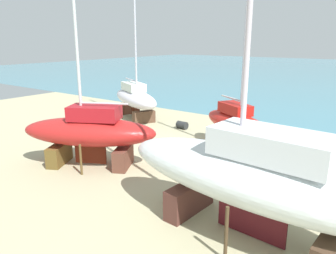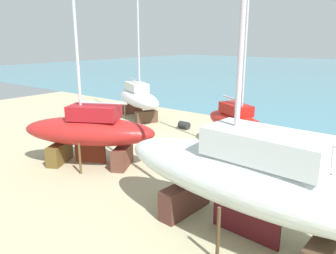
% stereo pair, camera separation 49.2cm
% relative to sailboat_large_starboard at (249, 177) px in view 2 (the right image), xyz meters
% --- Properties ---
extents(ground_plane, '(51.88, 51.88, 0.00)m').
position_rel_sailboat_large_starboard_xyz_m(ground_plane, '(-8.41, 3.06, -2.32)').
color(ground_plane, tan).
extents(sailboat_large_starboard, '(10.93, 3.82, 17.62)m').
position_rel_sailboat_large_starboard_xyz_m(sailboat_large_starboard, '(0.00, 0.00, 0.00)').
color(sailboat_large_starboard, '#532E27').
rests_on(sailboat_large_starboard, ground).
extents(sailboat_far_slipway, '(6.38, 4.92, 11.68)m').
position_rel_sailboat_large_starboard_xyz_m(sailboat_far_slipway, '(-4.46, 8.23, -0.56)').
color(sailboat_far_slipway, brown).
rests_on(sailboat_far_slipway, ground).
extents(sailboat_mid_port, '(7.69, 5.68, 11.44)m').
position_rel_sailboat_large_starboard_xyz_m(sailboat_mid_port, '(-9.89, 1.22, -0.38)').
color(sailboat_mid_port, brown).
rests_on(sailboat_mid_port, ground).
extents(sailboat_small_center, '(8.05, 5.70, 14.22)m').
position_rel_sailboat_large_starboard_xyz_m(sailboat_small_center, '(-15.59, 11.21, -0.50)').
color(sailboat_small_center, brown).
rests_on(sailboat_small_center, ground).
extents(barrel_ochre, '(0.86, 0.64, 0.59)m').
position_rel_sailboat_large_starboard_xyz_m(barrel_ochre, '(-10.14, 10.62, -2.02)').
color(barrel_ochre, '#282B2C').
rests_on(barrel_ochre, ground).
extents(barrel_tipped_center, '(0.62, 0.82, 0.55)m').
position_rel_sailboat_large_starboard_xyz_m(barrel_tipped_center, '(-16.63, 5.30, -2.04)').
color(barrel_tipped_center, brown).
rests_on(barrel_tipped_center, ground).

